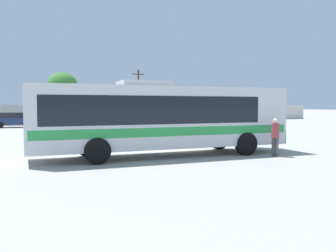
{
  "coord_description": "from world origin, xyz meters",
  "views": [
    {
      "loc": [
        -7.14,
        -15.43,
        2.29
      ],
      "look_at": [
        0.04,
        -0.74,
        1.34
      ],
      "focal_mm": 38.32,
      "sensor_mm": 36.0,
      "label": 1
    }
  ],
  "objects": [
    {
      "name": "attendant_by_bus_door",
      "position": [
        4.16,
        -3.23,
        0.96
      ],
      "size": [
        0.45,
        0.45,
        1.7
      ],
      "color": "#4C4C51",
      "rests_on": "ground_plane"
    },
    {
      "name": "ground_plane",
      "position": [
        0.0,
        10.0,
        0.0
      ],
      "size": [
        300.0,
        300.0,
        0.0
      ],
      "primitive_type": "plane",
      "color": "#A3A099"
    },
    {
      "name": "perimeter_wall",
      "position": [
        0.0,
        29.01,
        1.17
      ],
      "size": [
        80.0,
        0.3,
        2.33
      ],
      "primitive_type": "cube",
      "color": "beige",
      "rests_on": "ground_plane"
    },
    {
      "name": "coach_bus_silver_green",
      "position": [
        -0.41,
        -0.85,
        1.79
      ],
      "size": [
        11.86,
        3.36,
        3.34
      ],
      "color": "silver",
      "rests_on": "ground_plane"
    },
    {
      "name": "parked_car_second_dark_blue",
      "position": [
        -5.31,
        24.83,
        0.81
      ],
      "size": [
        4.11,
        2.01,
        1.54
      ],
      "color": "navy",
      "rests_on": "ground_plane"
    },
    {
      "name": "roadside_tree_midleft",
      "position": [
        1.24,
        33.47,
        4.99
      ],
      "size": [
        3.81,
        3.81,
        6.63
      ],
      "color": "brown",
      "rests_on": "ground_plane"
    },
    {
      "name": "parked_car_third_grey",
      "position": [
        1.47,
        25.15,
        0.77
      ],
      "size": [
        4.6,
        2.25,
        1.45
      ],
      "color": "slate",
      "rests_on": "ground_plane"
    },
    {
      "name": "utility_pole_near",
      "position": [
        10.89,
        30.68,
        3.74
      ],
      "size": [
        1.8,
        0.24,
        7.13
      ],
      "color": "#4C3823",
      "rests_on": "ground_plane"
    }
  ]
}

